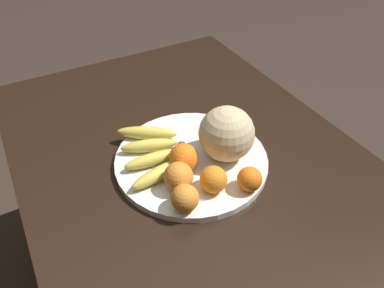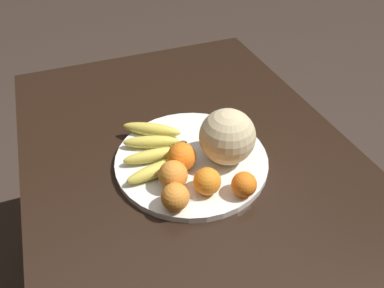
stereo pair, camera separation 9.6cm
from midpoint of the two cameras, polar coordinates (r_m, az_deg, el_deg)
kitchen_table at (r=1.09m, az=3.03°, el=-7.08°), size 1.32×0.89×0.78m
fruit_bowl at (r=1.00m, az=2.75°, el=-2.66°), size 0.41×0.41×0.02m
melon at (r=0.95m, az=8.28°, el=1.00°), size 0.14×0.14×0.14m
banana_bunch at (r=0.99m, az=-3.06°, el=-0.79°), size 0.25×0.20×0.04m
orange_front_left at (r=0.89m, az=5.44°, el=-5.82°), size 0.07×0.07×0.07m
orange_front_right at (r=0.89m, az=0.15°, el=-4.90°), size 0.07×0.07×0.07m
orange_mid_center at (r=0.85m, az=0.67°, el=-8.23°), size 0.07×0.07×0.07m
orange_back_left at (r=0.90m, az=11.00°, el=-6.21°), size 0.06×0.06×0.06m
orange_back_right at (r=0.94m, az=1.33°, el=-2.08°), size 0.07×0.07×0.07m
produce_tag at (r=0.91m, az=2.88°, el=-6.98°), size 0.08×0.05×0.00m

